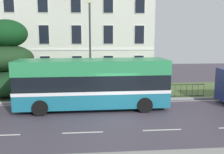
{
  "coord_description": "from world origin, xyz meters",
  "views": [
    {
      "loc": [
        -1.56,
        -13.49,
        4.69
      ],
      "look_at": [
        -0.1,
        3.41,
        1.9
      ],
      "focal_mm": 39.75,
      "sensor_mm": 36.0,
      "label": 1
    }
  ],
  "objects_px": {
    "georgian_townhouse": "(79,24)",
    "evergreen_tree": "(8,66)",
    "single_decker_bus": "(93,83)",
    "street_lamp_post": "(90,42)"
  },
  "relations": [
    {
      "from": "evergreen_tree",
      "to": "street_lamp_post",
      "type": "bearing_deg",
      "value": -16.3
    },
    {
      "from": "evergreen_tree",
      "to": "single_decker_bus",
      "type": "bearing_deg",
      "value": -33.65
    },
    {
      "from": "georgian_townhouse",
      "to": "evergreen_tree",
      "type": "bearing_deg",
      "value": -116.63
    },
    {
      "from": "single_decker_bus",
      "to": "street_lamp_post",
      "type": "height_order",
      "value": "street_lamp_post"
    },
    {
      "from": "evergreen_tree",
      "to": "single_decker_bus",
      "type": "distance_m",
      "value": 8.06
    },
    {
      "from": "evergreen_tree",
      "to": "single_decker_bus",
      "type": "xyz_separation_m",
      "value": [
        6.68,
        -4.45,
        -0.68
      ]
    },
    {
      "from": "evergreen_tree",
      "to": "georgian_townhouse",
      "type": "bearing_deg",
      "value": 63.37
    },
    {
      "from": "single_decker_bus",
      "to": "street_lamp_post",
      "type": "distance_m",
      "value": 3.61
    },
    {
      "from": "georgian_townhouse",
      "to": "single_decker_bus",
      "type": "relative_size",
      "value": 1.68
    },
    {
      "from": "georgian_townhouse",
      "to": "street_lamp_post",
      "type": "height_order",
      "value": "georgian_townhouse"
    }
  ]
}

